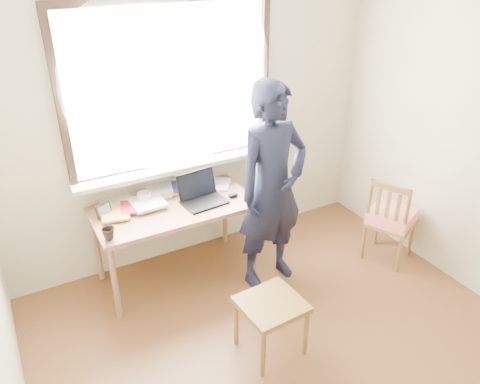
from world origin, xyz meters
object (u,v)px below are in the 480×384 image
side_chair (391,218)px  person (272,188)px  laptop (201,195)px  mug_white (145,198)px  work_chair (271,310)px  mug_dark (109,234)px  desk (174,214)px

side_chair → person: size_ratio=0.47×
laptop → mug_white: laptop is taller
work_chair → side_chair: size_ratio=0.53×
mug_dark → person: person is taller
mug_white → work_chair: 1.43m
desk → person: size_ratio=0.75×
laptop → mug_white: (-0.43, 0.20, -0.01)m
laptop → side_chair: laptop is taller
laptop → mug_white: size_ratio=3.16×
laptop → side_chair: size_ratio=0.45×
laptop → work_chair: (0.02, -1.10, -0.40)m
mug_white → person: (0.90, -0.57, 0.13)m
person → work_chair: bearing=-126.7°
desk → mug_white: (-0.19, 0.17, 0.12)m
laptop → side_chair: bearing=-22.9°
side_chair → person: person is taller
work_chair → side_chair: 1.62m
laptop → side_chair: 1.75m
mug_dark → work_chair: (0.86, -0.90, -0.39)m
mug_white → side_chair: bearing=-23.3°
mug_dark → side_chair: 2.48m
work_chair → desk: bearing=102.9°
mug_dark → person: bearing=-7.3°
desk → work_chair: size_ratio=2.98×
mug_dark → side_chair: bearing=-10.9°
desk → work_chair: desk is taller
laptop → work_chair: laptop is taller
laptop → person: person is taller
mug_white → laptop: bearing=-25.0°
side_chair → desk: bearing=159.1°
mug_white → mug_dark: (-0.41, -0.40, -0.00)m
desk → laptop: bearing=-7.0°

